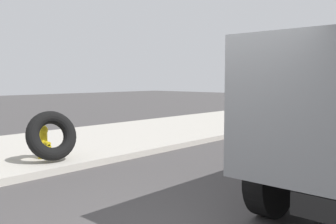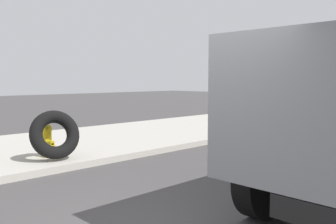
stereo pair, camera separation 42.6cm
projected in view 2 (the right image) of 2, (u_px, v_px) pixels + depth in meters
The scene contains 2 objects.
fire_hydrant at pixel (47, 139), 8.32m from camera, with size 0.24×0.54×0.75m.
loose_tire at pixel (55, 135), 7.99m from camera, with size 1.08×1.08×0.28m, color black.
Camera 2 is at (-2.82, -2.80, 1.91)m, focal length 39.37 mm.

